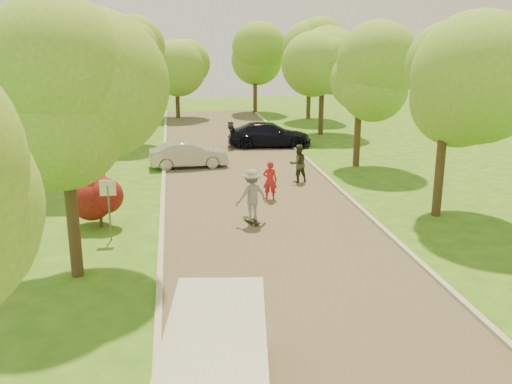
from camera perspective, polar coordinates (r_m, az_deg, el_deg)
ground at (r=17.34m, az=4.04°, el=-8.38°), size 100.00×100.00×0.00m
road at (r=24.74m, az=0.10°, el=-0.92°), size 8.00×60.00×0.01m
curb_left at (r=24.48m, az=-9.32°, el=-1.17°), size 0.18×60.00×0.12m
curb_right at (r=25.61m, az=9.10°, el=-0.41°), size 0.18×60.00×0.12m
street_sign at (r=20.34m, az=-14.55°, el=-0.52°), size 0.55×0.06×2.17m
red_shrub at (r=21.96m, az=-15.38°, el=-0.66°), size 1.70×1.70×1.95m
tree_l_mida at (r=16.80m, az=-18.11°, el=8.47°), size 4.71×4.60×7.39m
tree_l_midb at (r=27.77m, az=-15.44°, el=9.98°), size 4.30×4.20×6.62m
tree_l_far at (r=37.60m, az=-13.11°, el=12.81°), size 4.92×4.80×7.79m
tree_r_mida at (r=23.05m, az=19.16°, el=11.03°), size 5.13×5.00×7.95m
tree_r_midb at (r=31.22m, az=10.72°, el=11.37°), size 4.51×4.40×7.01m
tree_r_far at (r=40.91m, az=7.04°, el=13.80°), size 5.33×5.20×8.34m
tree_bg_a at (r=45.80m, az=-15.39°, el=12.90°), size 5.12×5.00×7.72m
tree_bg_b at (r=48.91m, az=5.66°, el=13.77°), size 5.12×5.00×7.95m
tree_bg_c at (r=49.51m, az=-7.75°, el=13.12°), size 4.92×4.80×7.33m
tree_bg_d at (r=52.06m, az=0.16°, el=13.70°), size 5.12×5.00×7.72m
minivan at (r=11.21m, az=-3.99°, el=-17.34°), size 2.50×5.01×1.79m
silver_sedan at (r=31.13m, az=-6.76°, el=3.73°), size 4.30×1.77×1.38m
dark_sedan at (r=36.68m, az=1.35°, el=5.76°), size 5.49×2.62×1.54m
longboard at (r=21.89m, az=-0.44°, el=-2.85°), size 0.61×1.06×0.12m
skateboarder at (r=21.59m, az=-0.44°, el=-0.29°), size 1.46×1.13×1.99m
person_striped at (r=24.80m, az=1.41°, el=1.16°), size 0.72×0.58×1.71m
person_olive at (r=27.77m, az=4.23°, el=2.86°), size 1.06×0.92×1.86m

